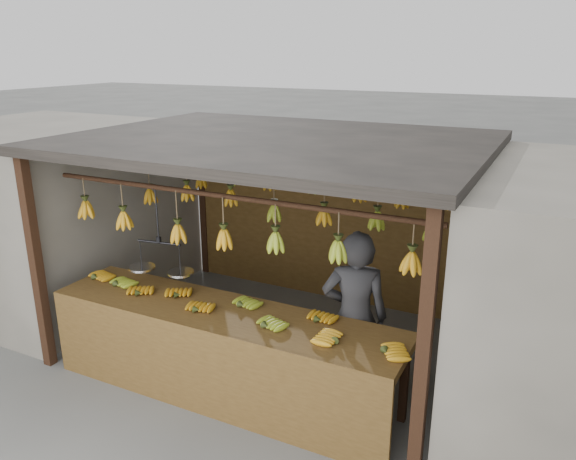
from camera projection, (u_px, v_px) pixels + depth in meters
The scene contains 8 objects.
ground at pixel (277, 343), 6.55m from camera, with size 80.00×80.00×0.00m, color #5B5B57.
stall at pixel (289, 172), 6.23m from camera, with size 4.30×3.30×2.40m.
neighbor_left at pixel (45, 210), 7.73m from camera, with size 3.00×3.00×2.30m, color slate.
counter at pixel (216, 334), 5.28m from camera, with size 3.58×0.82×0.96m.
hanging_bananas at pixel (275, 209), 6.04m from camera, with size 3.61×2.25×0.39m.
balance_scale at pixel (161, 265), 5.67m from camera, with size 0.70×0.33×0.88m.
vendor at pixel (354, 317), 5.29m from camera, with size 0.63×0.41×1.72m, color #262628.
bag_bundles at pixel (476, 253), 6.57m from camera, with size 0.08×0.26×1.28m.
Camera 1 is at (2.72, -5.15, 3.27)m, focal length 35.00 mm.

